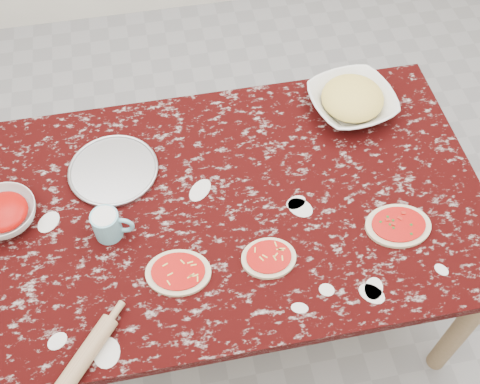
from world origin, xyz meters
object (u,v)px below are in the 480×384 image
Objects in this scene: worktable at (240,215)px; cheese_bowl at (352,102)px; flour_mug at (108,225)px; rolling_pin at (84,358)px; pizza_tray at (113,171)px; sauce_bowl at (5,214)px.

cheese_bowl is at bearing 34.12° from worktable.
worktable is at bearing 5.99° from flour_mug.
rolling_pin is (-0.52, -0.44, 0.11)m from worktable.
rolling_pin is (-0.12, -0.64, 0.02)m from pizza_tray.
flour_mug reaches higher than rolling_pin.
sauce_bowl is at bearing -168.36° from cheese_bowl.
flour_mug is (-0.89, -0.36, 0.02)m from cheese_bowl.
sauce_bowl is 1.24m from cheese_bowl.
pizza_tray is 0.37m from sauce_bowl.
rolling_pin reaches higher than worktable.
cheese_bowl reaches higher than worktable.
pizza_tray is at bearing 153.51° from worktable.
cheese_bowl is at bearing 11.64° from sauce_bowl.
cheese_bowl reaches higher than sauce_bowl.
rolling_pin is (0.22, -0.51, -0.01)m from sauce_bowl.
rolling_pin is at bearing -139.53° from worktable.
pizza_tray is 0.99× the size of cheese_bowl.
pizza_tray is at bearing 20.26° from sauce_bowl.
sauce_bowl reaches higher than pizza_tray.
worktable is at bearing -5.40° from sauce_bowl.
flour_mug is at bearing -95.99° from pizza_tray.
sauce_bowl is at bearing 113.75° from rolling_pin.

